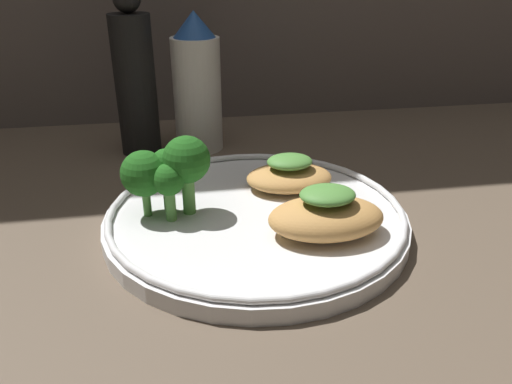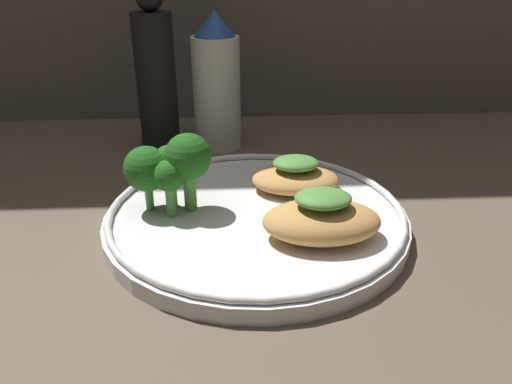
% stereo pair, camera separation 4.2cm
% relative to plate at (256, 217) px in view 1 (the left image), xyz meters
% --- Properties ---
extents(ground_plane, '(1.80, 1.80, 0.01)m').
position_rel_plate_xyz_m(ground_plane, '(0.00, 0.00, -0.01)').
color(ground_plane, brown).
extents(plate, '(0.26, 0.26, 0.02)m').
position_rel_plate_xyz_m(plate, '(0.00, 0.00, 0.00)').
color(plate, white).
rests_on(plate, ground_plane).
extents(grilled_meat_front, '(0.09, 0.06, 0.04)m').
position_rel_plate_xyz_m(grilled_meat_front, '(0.05, -0.04, 0.02)').
color(grilled_meat_front, tan).
rests_on(grilled_meat_front, plate).
extents(grilled_meat_middle, '(0.08, 0.06, 0.03)m').
position_rel_plate_xyz_m(grilled_meat_middle, '(0.04, 0.04, 0.02)').
color(grilled_meat_middle, tan).
rests_on(grilled_meat_middle, plate).
extents(broccoli_bunch, '(0.07, 0.04, 0.07)m').
position_rel_plate_xyz_m(broccoli_bunch, '(-0.07, 0.01, 0.05)').
color(broccoli_bunch, '#569942').
rests_on(broccoli_bunch, plate).
extents(sauce_bottle, '(0.06, 0.06, 0.16)m').
position_rel_plate_xyz_m(sauce_bottle, '(-0.03, 0.21, 0.07)').
color(sauce_bottle, white).
rests_on(sauce_bottle, ground_plane).
extents(pepper_grinder, '(0.05, 0.05, 0.19)m').
position_rel_plate_xyz_m(pepper_grinder, '(-0.10, 0.21, 0.08)').
color(pepper_grinder, black).
rests_on(pepper_grinder, ground_plane).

